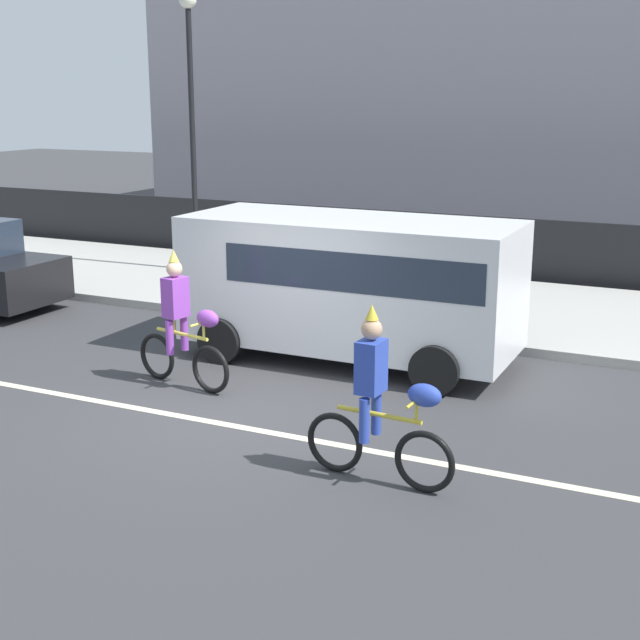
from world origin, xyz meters
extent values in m
plane|color=#38383A|center=(0.00, 0.00, 0.00)|extent=(80.00, 80.00, 0.00)
cube|color=beige|center=(0.00, -0.50, 0.00)|extent=(36.00, 0.14, 0.01)
cube|color=#ADAAA3|center=(0.00, 6.50, 0.07)|extent=(60.00, 5.00, 0.15)
cube|color=black|center=(0.00, 9.40, 0.70)|extent=(40.00, 0.08, 1.40)
cube|color=#99939E|center=(2.69, 18.00, 3.53)|extent=(28.00, 8.00, 7.06)
torus|color=black|center=(-0.69, 0.44, 0.33)|extent=(0.67, 0.20, 0.67)
torus|color=black|center=(-1.72, 0.65, 0.33)|extent=(0.67, 0.20, 0.67)
cylinder|color=#E5D84C|center=(-1.20, 0.55, 0.75)|extent=(0.96, 0.24, 0.05)
cylinder|color=#E5D84C|center=(-1.35, 0.58, 0.84)|extent=(0.04, 0.04, 0.18)
cylinder|color=#E5D84C|center=(-0.79, 0.47, 0.86)|extent=(0.04, 0.04, 0.23)
cylinder|color=#E5D84C|center=(-0.79, 0.47, 0.98)|extent=(0.13, 0.50, 0.03)
ellipsoid|color=purple|center=(-0.71, 0.45, 1.05)|extent=(0.39, 0.27, 0.24)
cube|color=purple|center=(-1.30, 0.57, 1.26)|extent=(0.30, 0.36, 0.56)
sphere|color=beige|center=(-1.30, 0.57, 1.66)|extent=(0.22, 0.22, 0.22)
cone|color=#E5D84C|center=(-1.30, 0.57, 1.84)|extent=(0.14, 0.14, 0.16)
cylinder|color=purple|center=(-1.33, 0.43, 0.71)|extent=(0.11, 0.11, 0.48)
cylinder|color=purple|center=(-1.27, 0.71, 0.71)|extent=(0.11, 0.11, 0.48)
torus|color=black|center=(2.96, -1.26, 0.33)|extent=(0.67, 0.12, 0.67)
torus|color=black|center=(1.91, -1.18, 0.33)|extent=(0.67, 0.12, 0.67)
cylinder|color=gold|center=(2.44, -1.22, 0.75)|extent=(0.97, 0.12, 0.05)
cylinder|color=gold|center=(2.29, -1.21, 0.84)|extent=(0.04, 0.04, 0.18)
cylinder|color=gold|center=(2.86, -1.25, 0.86)|extent=(0.04, 0.04, 0.23)
cylinder|color=gold|center=(2.86, -1.25, 0.98)|extent=(0.07, 0.50, 0.03)
ellipsoid|color=#2D47B2|center=(2.94, -1.26, 1.05)|extent=(0.37, 0.23, 0.24)
cube|color=#2D47B2|center=(2.34, -1.21, 1.26)|extent=(0.26, 0.34, 0.56)
sphere|color=tan|center=(2.34, -1.21, 1.66)|extent=(0.22, 0.22, 0.22)
cone|color=gold|center=(2.34, -1.21, 1.84)|extent=(0.14, 0.14, 0.16)
cylinder|color=#2D47B2|center=(2.33, -1.35, 0.71)|extent=(0.11, 0.11, 0.48)
cylinder|color=#2D47B2|center=(2.35, -1.07, 0.71)|extent=(0.11, 0.11, 0.48)
cube|color=white|center=(0.40, 2.70, 1.23)|extent=(5.00, 2.00, 1.90)
cube|color=#283342|center=(0.80, 2.70, 1.58)|extent=(3.90, 2.02, 0.56)
cylinder|color=black|center=(2.10, 1.70, 0.35)|extent=(0.70, 0.22, 0.70)
cylinder|color=black|center=(2.10, 3.70, 0.35)|extent=(0.70, 0.22, 0.70)
cylinder|color=black|center=(-1.30, 1.70, 0.35)|extent=(0.70, 0.22, 0.70)
cylinder|color=black|center=(-1.30, 3.70, 0.35)|extent=(0.70, 0.22, 0.70)
cylinder|color=black|center=(-6.47, 3.56, 0.30)|extent=(0.60, 0.20, 0.60)
cylinder|color=black|center=(-5.19, 7.03, 2.90)|extent=(0.12, 0.12, 5.50)
sphere|color=#EAEACC|center=(-5.19, 7.03, 5.83)|extent=(0.36, 0.36, 0.36)
camera|label=1|loc=(5.63, -9.36, 4.02)|focal=50.00mm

